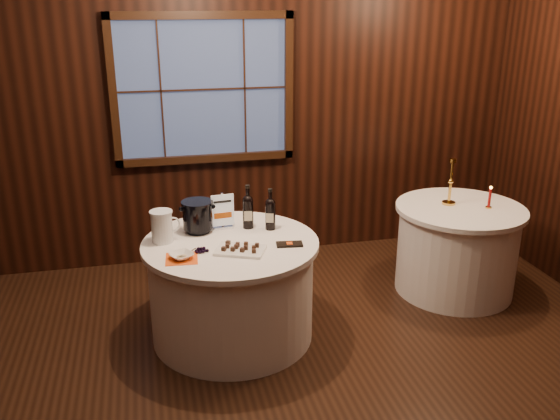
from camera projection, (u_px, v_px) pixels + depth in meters
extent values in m
plane|color=black|center=(258.00, 419.00, 3.61)|extent=(6.00, 6.00, 0.00)
cube|color=black|center=(204.00, 105.00, 5.40)|extent=(6.00, 0.02, 3.00)
cube|color=#3B4E7C|center=(203.00, 89.00, 5.32)|extent=(1.50, 0.01, 1.20)
cylinder|color=white|center=(232.00, 291.00, 4.41)|extent=(1.20, 1.20, 0.73)
cylinder|color=white|center=(231.00, 244.00, 4.28)|extent=(1.28, 1.28, 0.04)
cylinder|color=white|center=(456.00, 251.00, 5.11)|extent=(1.00, 1.00, 0.73)
cylinder|color=white|center=(461.00, 209.00, 4.98)|extent=(1.08, 1.08, 0.04)
cube|color=silver|center=(223.00, 227.00, 4.52)|extent=(0.15, 0.10, 0.01)
cube|color=silver|center=(222.00, 210.00, 4.47)|extent=(0.02, 0.02, 0.27)
cube|color=white|center=(223.00, 210.00, 4.46)|extent=(0.17, 0.02, 0.25)
cylinder|color=black|center=(248.00, 214.00, 4.49)|extent=(0.08, 0.08, 0.22)
sphere|color=black|center=(248.00, 201.00, 4.45)|extent=(0.08, 0.08, 0.08)
cylinder|color=black|center=(248.00, 193.00, 4.43)|extent=(0.03, 0.03, 0.10)
cylinder|color=black|center=(247.00, 187.00, 4.41)|extent=(0.04, 0.04, 0.02)
cube|color=beige|center=(249.00, 216.00, 4.45)|extent=(0.06, 0.01, 0.08)
cylinder|color=black|center=(270.00, 216.00, 4.46)|extent=(0.08, 0.08, 0.21)
sphere|color=black|center=(270.00, 203.00, 4.43)|extent=(0.08, 0.08, 0.08)
cylinder|color=black|center=(270.00, 196.00, 4.41)|extent=(0.03, 0.03, 0.09)
cylinder|color=black|center=(270.00, 190.00, 4.39)|extent=(0.03, 0.03, 0.02)
cube|color=beige|center=(271.00, 218.00, 4.43)|extent=(0.05, 0.02, 0.07)
cylinder|color=black|center=(198.00, 230.00, 4.44)|extent=(0.17, 0.17, 0.03)
cylinder|color=black|center=(198.00, 216.00, 4.40)|extent=(0.22, 0.22, 0.19)
cylinder|color=black|center=(197.00, 203.00, 4.37)|extent=(0.24, 0.24, 0.02)
cube|color=white|center=(240.00, 250.00, 4.09)|extent=(0.39, 0.34, 0.02)
cube|color=black|center=(289.00, 244.00, 4.20)|extent=(0.20, 0.12, 0.02)
cylinder|color=#372A14|center=(192.00, 250.00, 4.07)|extent=(0.06, 0.01, 0.03)
cylinder|color=white|center=(162.00, 227.00, 4.23)|extent=(0.15, 0.15, 0.22)
cylinder|color=white|center=(161.00, 212.00, 4.19)|extent=(0.16, 0.16, 0.01)
torus|color=white|center=(173.00, 225.00, 4.24)|extent=(0.11, 0.03, 0.11)
cube|color=#ED5214|center=(182.00, 259.00, 3.98)|extent=(0.23, 0.23, 0.00)
imported|color=white|center=(182.00, 256.00, 3.98)|extent=(0.20, 0.20, 0.04)
cylinder|color=gold|center=(449.00, 203.00, 5.04)|extent=(0.11, 0.11, 0.02)
cylinder|color=gold|center=(451.00, 182.00, 4.97)|extent=(0.02, 0.02, 0.35)
cylinder|color=gold|center=(453.00, 161.00, 4.91)|extent=(0.06, 0.06, 0.03)
cylinder|color=gold|center=(488.00, 207.00, 4.94)|extent=(0.05, 0.05, 0.01)
cylinder|color=#A40D0C|center=(490.00, 198.00, 4.91)|extent=(0.02, 0.02, 0.16)
sphere|color=#FFB23F|center=(491.00, 187.00, 4.88)|extent=(0.02, 0.02, 0.02)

